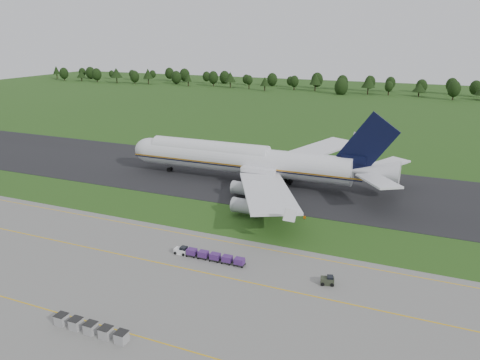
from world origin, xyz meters
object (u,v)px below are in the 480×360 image
at_px(baggage_train, 208,255).
at_px(uld_row, 91,328).
at_px(aircraft, 248,160).
at_px(utility_cart, 327,281).
at_px(edge_markers, 273,213).

bearing_deg(baggage_train, uld_row, -100.62).
bearing_deg(aircraft, uld_row, -85.16).
relative_size(utility_cart, uld_row, 0.21).
bearing_deg(edge_markers, utility_cart, -54.80).
height_order(utility_cart, edge_markers, utility_cart).
xyz_separation_m(utility_cart, edge_markers, (-17.27, 24.49, -0.33)).
relative_size(utility_cart, edge_markers, 0.16).
relative_size(baggage_train, uld_row, 1.19).
bearing_deg(aircraft, baggage_train, -76.67).
relative_size(aircraft, utility_cart, 31.27).
height_order(baggage_train, utility_cart, baggage_train).
distance_m(aircraft, edge_markers, 23.95).
bearing_deg(edge_markers, baggage_train, -97.83).
xyz_separation_m(uld_row, edge_markers, (7.88, 48.47, -0.53)).
relative_size(baggage_train, utility_cart, 5.76).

